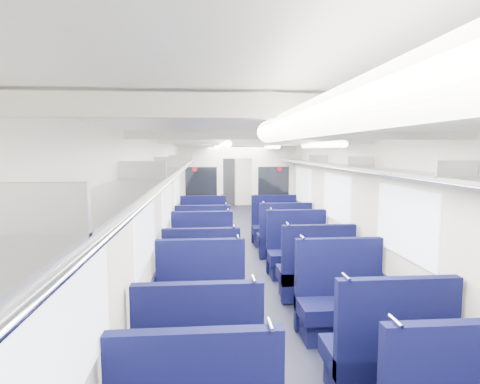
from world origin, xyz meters
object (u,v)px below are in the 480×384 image
seat_10 (201,308)px  seat_12 (202,281)px  seat_15 (297,255)px  seat_19 (275,229)px  seat_14 (202,258)px  seat_16 (203,244)px  seat_11 (341,306)px  bulkhead (237,190)px  seat_13 (315,276)px  seat_17 (284,240)px  end_door (225,181)px  seat_9 (388,359)px  seat_18 (203,230)px  seat_8 (199,367)px

seat_10 → seat_12: bearing=90.0°
seat_15 → seat_19: size_ratio=1.00×
seat_14 → seat_16: same height
seat_11 → seat_19: (0.00, 4.69, 0.00)m
bulkhead → seat_10: 5.29m
bulkhead → seat_16: bearing=-113.8°
seat_13 → seat_15: same height
seat_11 → seat_17: bearing=90.0°
end_door → bulkhead: bulkhead is taller
seat_11 → seat_13: 1.16m
seat_9 → seat_13: bearing=90.0°
seat_17 → seat_18: same height
seat_12 → seat_13: size_ratio=1.00×
end_door → seat_10: end_door is taller
seat_11 → seat_19: bearing=90.0°
seat_11 → seat_14: 2.81m
end_door → seat_14: (-0.83, -9.21, -0.64)m
bulkhead → seat_19: bulkhead is taller
seat_12 → seat_17: bearing=56.5°
seat_9 → seat_15: 3.54m
seat_14 → seat_13: bearing=-33.7°
seat_17 → seat_10: bearing=-115.5°
seat_8 → seat_17: size_ratio=1.00×
seat_13 → seat_15: size_ratio=1.00×
seat_12 → seat_15: 2.09m
seat_12 → seat_8: bearing=-90.0°
seat_12 → seat_19: (1.66, 3.64, 0.00)m
seat_9 → seat_12: 2.82m
seat_13 → seat_10: bearing=-146.9°
seat_19 → seat_9: bearing=-90.0°
seat_8 → seat_18: same height
seat_9 → seat_17: bearing=90.0°
bulkhead → seat_12: size_ratio=2.37×
seat_15 → seat_16: size_ratio=1.00×
seat_8 → seat_11: size_ratio=1.00×
seat_13 → seat_17: size_ratio=1.00×
seat_11 → seat_13: same height
bulkhead → seat_10: bearing=-99.1°
bulkhead → seat_16: 2.24m
seat_9 → seat_19: bearing=90.0°
seat_11 → seat_12: same height
seat_16 → seat_18: bearing=90.0°
seat_8 → seat_15: same height
seat_8 → seat_16: size_ratio=1.00×
seat_8 → seat_12: 2.27m
bulkhead → seat_13: size_ratio=2.37×
seat_10 → seat_11: size_ratio=1.00×
seat_10 → seat_15: 2.79m
end_door → seat_18: size_ratio=1.69×
seat_14 → seat_9: bearing=-64.6°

